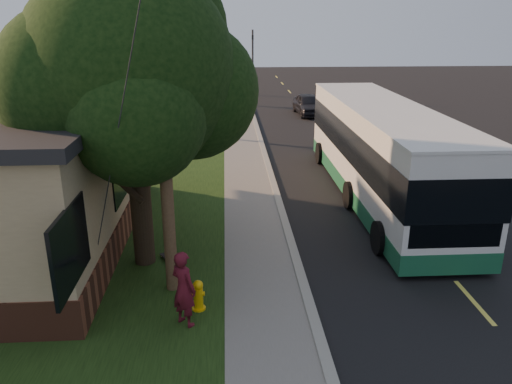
{
  "coord_description": "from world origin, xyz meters",
  "views": [
    {
      "loc": [
        -1.88,
        -10.12,
        6.49
      ],
      "look_at": [
        -1.02,
        4.06,
        1.5
      ],
      "focal_mm": 35.0,
      "sensor_mm": 36.0,
      "label": 1
    }
  ],
  "objects_px": {
    "bare_tree_far": "(211,77)",
    "traffic_signal": "(253,58)",
    "utility_pole": "(161,106)",
    "transit_bus": "(381,150)",
    "skateboard_main": "(169,259)",
    "fire_hydrant": "(198,295)",
    "skateboarder": "(184,288)",
    "dumpster": "(9,214)",
    "bare_tree_near": "(197,99)",
    "distant_car": "(309,104)",
    "leafy_tree": "(132,74)"
  },
  "relations": [
    {
      "from": "skateboard_main",
      "to": "distant_car",
      "type": "relative_size",
      "value": 0.2
    },
    {
      "from": "skateboarder",
      "to": "skateboard_main",
      "type": "relative_size",
      "value": 2.09
    },
    {
      "from": "fire_hydrant",
      "to": "bare_tree_far",
      "type": "bearing_deg",
      "value": 90.76
    },
    {
      "from": "bare_tree_far",
      "to": "dumpster",
      "type": "height_order",
      "value": "bare_tree_far"
    },
    {
      "from": "skateboard_main",
      "to": "dumpster",
      "type": "xyz_separation_m",
      "value": [
        -5.15,
        2.27,
        0.58
      ]
    },
    {
      "from": "transit_bus",
      "to": "skateboard_main",
      "type": "distance_m",
      "value": 9.04
    },
    {
      "from": "skateboarder",
      "to": "skateboard_main",
      "type": "bearing_deg",
      "value": -35.75
    },
    {
      "from": "utility_pole",
      "to": "transit_bus",
      "type": "distance_m",
      "value": 10.0
    },
    {
      "from": "bare_tree_far",
      "to": "skateboarder",
      "type": "distance_m",
      "value": 30.58
    },
    {
      "from": "transit_bus",
      "to": "skateboarder",
      "type": "height_order",
      "value": "transit_bus"
    },
    {
      "from": "bare_tree_near",
      "to": "bare_tree_far",
      "type": "relative_size",
      "value": 1.07
    },
    {
      "from": "utility_pole",
      "to": "skateboard_main",
      "type": "height_order",
      "value": "utility_pole"
    },
    {
      "from": "bare_tree_near",
      "to": "skateboarder",
      "type": "relative_size",
      "value": 2.45
    },
    {
      "from": "fire_hydrant",
      "to": "traffic_signal",
      "type": "relative_size",
      "value": 0.13
    },
    {
      "from": "bare_tree_near",
      "to": "skateboarder",
      "type": "bearing_deg",
      "value": -88.05
    },
    {
      "from": "skateboarder",
      "to": "distant_car",
      "type": "height_order",
      "value": "skateboarder"
    },
    {
      "from": "fire_hydrant",
      "to": "utility_pole",
      "type": "height_order",
      "value": "utility_pole"
    },
    {
      "from": "fire_hydrant",
      "to": "traffic_signal",
      "type": "xyz_separation_m",
      "value": [
        3.1,
        34.0,
        2.73
      ]
    },
    {
      "from": "skateboarder",
      "to": "dumpster",
      "type": "distance_m",
      "value": 7.89
    },
    {
      "from": "transit_bus",
      "to": "distant_car",
      "type": "xyz_separation_m",
      "value": [
        0.09,
        17.09,
        -1.14
      ]
    },
    {
      "from": "transit_bus",
      "to": "distant_car",
      "type": "height_order",
      "value": "transit_bus"
    },
    {
      "from": "distant_car",
      "to": "dumpster",
      "type": "bearing_deg",
      "value": -126.02
    },
    {
      "from": "skateboard_main",
      "to": "transit_bus",
      "type": "bearing_deg",
      "value": 34.0
    },
    {
      "from": "fire_hydrant",
      "to": "bare_tree_near",
      "type": "xyz_separation_m",
      "value": [
        -0.9,
        18.0,
        1.72
      ]
    },
    {
      "from": "utility_pole",
      "to": "leafy_tree",
      "type": "height_order",
      "value": "utility_pole"
    },
    {
      "from": "bare_tree_near",
      "to": "transit_bus",
      "type": "height_order",
      "value": "bare_tree_near"
    },
    {
      "from": "utility_pole",
      "to": "skateboarder",
      "type": "relative_size",
      "value": 5.16
    },
    {
      "from": "bare_tree_far",
      "to": "traffic_signal",
      "type": "height_order",
      "value": "traffic_signal"
    },
    {
      "from": "bare_tree_far",
      "to": "bare_tree_near",
      "type": "bearing_deg",
      "value": -92.39
    },
    {
      "from": "skateboard_main",
      "to": "bare_tree_near",
      "type": "bearing_deg",
      "value": 89.87
    },
    {
      "from": "skateboarder",
      "to": "fire_hydrant",
      "type": "bearing_deg",
      "value": -73.49
    },
    {
      "from": "utility_pole",
      "to": "traffic_signal",
      "type": "bearing_deg",
      "value": 83.42
    },
    {
      "from": "utility_pole",
      "to": "dumpster",
      "type": "relative_size",
      "value": 4.95
    },
    {
      "from": "utility_pole",
      "to": "skateboard_main",
      "type": "distance_m",
      "value": 4.75
    },
    {
      "from": "fire_hydrant",
      "to": "transit_bus",
      "type": "height_order",
      "value": "transit_bus"
    },
    {
      "from": "fire_hydrant",
      "to": "skateboarder",
      "type": "relative_size",
      "value": 0.42
    },
    {
      "from": "fire_hydrant",
      "to": "bare_tree_near",
      "type": "relative_size",
      "value": 0.17
    },
    {
      "from": "bare_tree_near",
      "to": "dumpster",
      "type": "distance_m",
      "value": 14.3
    },
    {
      "from": "leafy_tree",
      "to": "bare_tree_near",
      "type": "xyz_separation_m",
      "value": [
        0.67,
        15.35,
        -3.02
      ]
    },
    {
      "from": "traffic_signal",
      "to": "skateboarder",
      "type": "relative_size",
      "value": 3.13
    },
    {
      "from": "traffic_signal",
      "to": "bare_tree_far",
      "type": "bearing_deg",
      "value": -131.19
    },
    {
      "from": "traffic_signal",
      "to": "skateboarder",
      "type": "distance_m",
      "value": 34.8
    },
    {
      "from": "leafy_tree",
      "to": "dumpster",
      "type": "xyz_separation_m",
      "value": [
        -4.52,
        2.11,
        -4.46
      ]
    },
    {
      "from": "bare_tree_far",
      "to": "transit_bus",
      "type": "bearing_deg",
      "value": -73.18
    },
    {
      "from": "bare_tree_far",
      "to": "skateboard_main",
      "type": "xyz_separation_m",
      "value": [
        -0.54,
        -27.52,
        -1.87
      ]
    },
    {
      "from": "leafy_tree",
      "to": "bare_tree_near",
      "type": "height_order",
      "value": "leafy_tree"
    },
    {
      "from": "leafy_tree",
      "to": "skateboard_main",
      "type": "distance_m",
      "value": 5.08
    },
    {
      "from": "bare_tree_near",
      "to": "transit_bus",
      "type": "relative_size",
      "value": 0.33
    },
    {
      "from": "transit_bus",
      "to": "skateboard_main",
      "type": "bearing_deg",
      "value": -146.0
    },
    {
      "from": "traffic_signal",
      "to": "utility_pole",
      "type": "bearing_deg",
      "value": -96.58
    }
  ]
}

